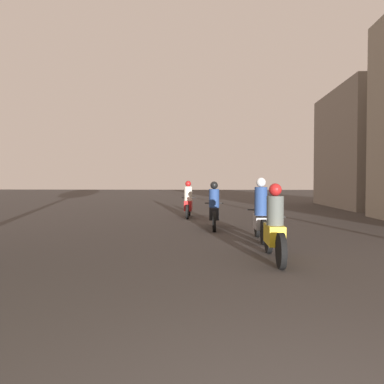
# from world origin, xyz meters

# --- Properties ---
(motorcycle_yellow) EXTENTS (0.60, 2.06, 1.48)m
(motorcycle_yellow) POSITION_xyz_m (0.63, 5.49, 0.60)
(motorcycle_yellow) COLOR black
(motorcycle_yellow) RESTS_ON ground_plane
(motorcycle_silver) EXTENTS (0.60, 1.86, 1.61)m
(motorcycle_silver) POSITION_xyz_m (0.67, 7.86, 0.64)
(motorcycle_silver) COLOR black
(motorcycle_silver) RESTS_ON ground_plane
(motorcycle_black) EXTENTS (0.60, 2.01, 1.51)m
(motorcycle_black) POSITION_xyz_m (-0.49, 10.11, 0.61)
(motorcycle_black) COLOR black
(motorcycle_black) RESTS_ON ground_plane
(motorcycle_red) EXTENTS (0.60, 1.84, 1.52)m
(motorcycle_red) POSITION_xyz_m (-1.53, 13.70, 0.61)
(motorcycle_red) COLOR black
(motorcycle_red) RESTS_ON ground_plane
(building_right_far) EXTENTS (4.90, 7.53, 6.72)m
(building_right_far) POSITION_xyz_m (8.81, 20.28, 3.36)
(building_right_far) COLOR gray
(building_right_far) RESTS_ON ground_plane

